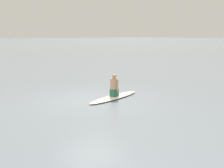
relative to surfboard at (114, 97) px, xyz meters
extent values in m
plane|color=gray|center=(-0.96, 0.37, -0.05)|extent=(400.00, 400.00, 0.00)
ellipsoid|color=silver|center=(0.00, 0.00, 0.00)|extent=(3.12, 1.33, 0.09)
cube|color=#26664C|center=(0.00, 0.00, 0.19)|extent=(0.36, 0.32, 0.29)
cylinder|color=tan|center=(0.00, 0.00, 0.57)|extent=(0.33, 0.33, 0.49)
sphere|color=tan|center=(0.00, 0.00, 0.90)|extent=(0.20, 0.20, 0.20)
cylinder|color=tan|center=(0.04, -0.16, 0.50)|extent=(0.09, 0.09, 0.54)
cylinder|color=tan|center=(-0.04, 0.16, 0.50)|extent=(0.09, 0.09, 0.54)
camera|label=1|loc=(-7.09, -8.82, 2.61)|focal=43.88mm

